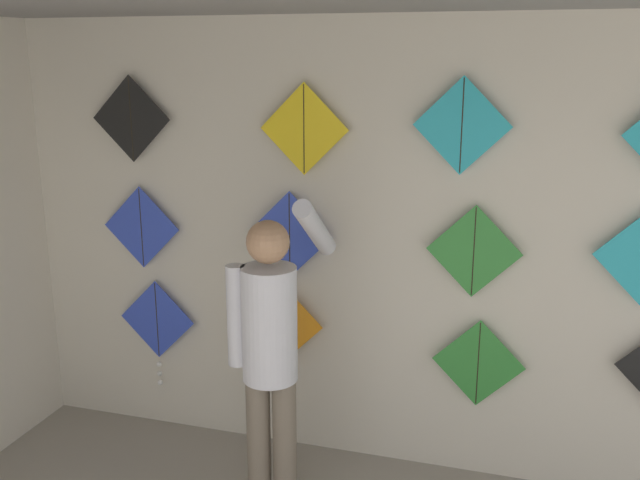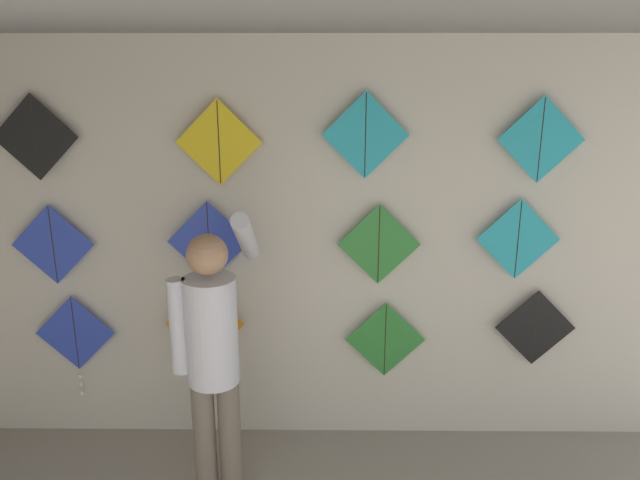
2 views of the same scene
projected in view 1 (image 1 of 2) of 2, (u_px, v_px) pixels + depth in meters
back_panel at (382, 251)px, 4.38m from camera, size 5.63×0.06×2.80m
shopkeeper at (271, 344)px, 3.87m from camera, size 0.47×0.66×1.86m
kite_0 at (157, 325)px, 4.89m from camera, size 0.55×0.04×0.76m
kite_1 at (282, 329)px, 4.62m from camera, size 0.55×0.04×0.76m
kite_2 at (478, 363)px, 4.29m from camera, size 0.55×0.01×0.55m
kite_4 at (141, 227)px, 4.74m from camera, size 0.55×0.01×0.55m
kite_5 at (290, 235)px, 4.44m from camera, size 0.55×0.01×0.55m
kite_6 at (474, 252)px, 4.13m from camera, size 0.55×0.01×0.55m
kite_8 at (131, 119)px, 4.56m from camera, size 0.55×0.01×0.55m
kite_9 at (304, 129)px, 4.24m from camera, size 0.55×0.01×0.55m
kite_10 at (462, 126)px, 3.97m from camera, size 0.55×0.01×0.55m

